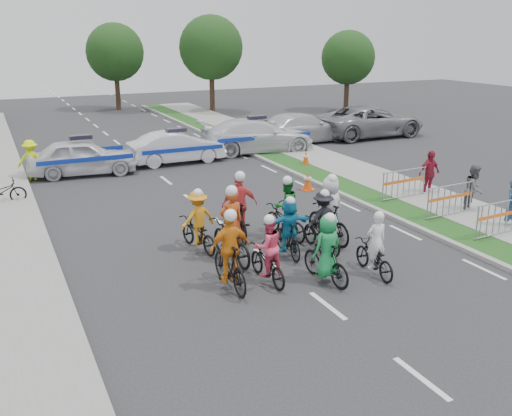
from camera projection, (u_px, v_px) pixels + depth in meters
name	position (u px, v px, depth m)	size (l,w,h in m)	color
ground	(328.00, 306.00, 12.40)	(90.00, 90.00, 0.00)	#28282B
curb_right	(378.00, 210.00, 18.78)	(0.20, 60.00, 0.12)	gray
grass_strip	(395.00, 208.00, 19.07)	(1.20, 60.00, 0.11)	#194215
sidewalk_right	(436.00, 201.00, 19.80)	(2.40, 60.00, 0.13)	gray
rider_0	(374.00, 253.00, 13.84)	(0.68, 1.66, 1.65)	black
rider_1	(327.00, 255.00, 13.37)	(0.79, 1.71, 1.75)	black
rider_2	(267.00, 257.00, 13.41)	(0.72, 1.68, 1.71)	black
rider_3	(230.00, 258.00, 13.03)	(0.98, 1.86, 1.95)	black
rider_4	(322.00, 227.00, 15.32)	(0.99, 1.74, 1.75)	black
rider_5	(288.00, 231.00, 14.93)	(1.36, 1.62, 1.67)	black
rider_6	(231.00, 236.00, 14.63)	(0.83, 2.06, 2.06)	black
rider_7	(329.00, 216.00, 15.93)	(0.88, 1.94, 2.00)	black
rider_8	(285.00, 215.00, 16.31)	(0.91, 1.89, 1.85)	black
rider_9	(239.00, 213.00, 16.16)	(1.08, 1.99, 2.02)	black
rider_10	(198.00, 226.00, 15.36)	(1.06, 1.80, 1.75)	black
police_car_0	(82.00, 157.00, 23.43)	(1.76, 4.38, 1.49)	silver
police_car_1	(177.00, 147.00, 25.56)	(1.49, 4.28, 1.41)	silver
police_car_2	(257.00, 136.00, 27.75)	(2.29, 5.63, 1.63)	silver
civilian_sedan	(302.00, 128.00, 30.19)	(2.20, 5.41, 1.57)	#BCBCC1
civilian_suv	(371.00, 121.00, 31.88)	(2.85, 6.18, 1.72)	gray
spectator_1	(474.00, 189.00, 18.52)	(0.78, 0.61, 1.60)	#505055
spectator_2	(429.00, 173.00, 20.49)	(0.96, 0.40, 1.64)	maroon
marshal_hiviz	(31.00, 160.00, 22.58)	(1.04, 0.60, 1.62)	#E0FD0D
barrier_0	(500.00, 220.00, 16.25)	(2.00, 0.50, 1.12)	#A5A8AD
barrier_1	(450.00, 202.00, 17.97)	(2.00, 0.50, 1.12)	#A5A8AD
barrier_2	(404.00, 185.00, 19.88)	(2.00, 0.50, 1.12)	#A5A8AD
cone_0	(308.00, 181.00, 21.28)	(0.40, 0.40, 0.70)	#F24C0C
cone_1	(306.00, 159.00, 24.99)	(0.40, 0.40, 0.70)	#F24C0C
parked_bike	(0.00, 192.00, 19.48)	(0.58, 1.67, 0.88)	black
tree_1	(211.00, 48.00, 40.59)	(4.55, 4.55, 6.82)	#382619
tree_2	(348.00, 58.00, 41.04)	(3.85, 3.85, 5.77)	#382619
tree_4	(115.00, 52.00, 41.68)	(4.20, 4.20, 6.30)	#382619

